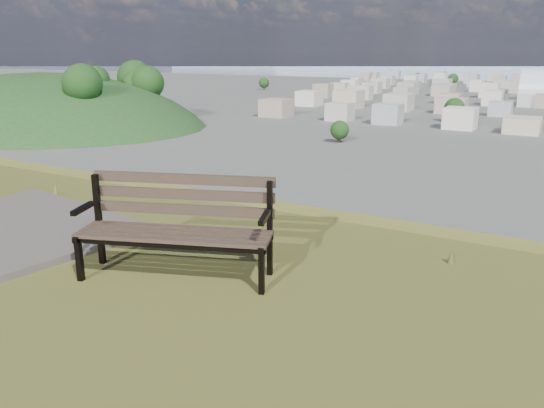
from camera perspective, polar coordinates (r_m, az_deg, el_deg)
The scene contains 4 objects.
park_bench at distance 5.55m, azimuth -10.15°, elevation -1.83°, with size 2.06×1.28×1.03m.
grass_tufts at distance 4.65m, azimuth -26.46°, elevation -13.32°, with size 12.49×7.38×0.28m.
green_wooded_hill at distance 226.37m, azimuth -23.17°, elevation 7.92°, with size 153.44×122.75×76.72m.
city_trees at distance 323.71m, azimuth 24.96°, elevation 10.66°, with size 406.52×387.20×9.98m.
Camera 1 is at (3.40, -2.55, 27.27)m, focal length 35.00 mm.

